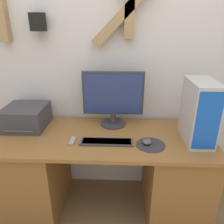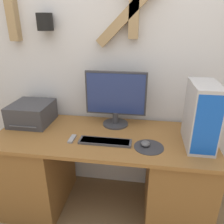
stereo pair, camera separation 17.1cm
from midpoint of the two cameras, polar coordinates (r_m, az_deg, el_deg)
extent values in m
cube|color=silver|center=(2.01, -4.19, 14.16)|extent=(6.40, 0.05, 2.70)
cube|color=#9E7F56|center=(1.92, 0.81, 24.85)|extent=(0.56, 0.08, 0.56)
cylinder|color=black|center=(2.04, -21.32, 21.07)|extent=(0.14, 0.14, 0.14)
cube|color=brown|center=(1.82, -5.09, -6.62)|extent=(1.78, 0.71, 0.03)
cube|color=brown|center=(2.20, -21.87, -14.67)|extent=(0.50, 0.65, 0.74)
cube|color=brown|center=(2.06, 13.77, -16.25)|extent=(0.50, 0.65, 0.74)
cylinder|color=#333338|center=(1.99, -2.21, -3.10)|extent=(0.23, 0.23, 0.02)
cylinder|color=#333338|center=(1.96, -2.23, -1.53)|extent=(0.05, 0.05, 0.10)
cube|color=#333338|center=(1.89, -2.32, 4.87)|extent=(0.53, 0.03, 0.38)
cube|color=navy|center=(1.87, -2.36, 4.71)|extent=(0.50, 0.01, 0.35)
cube|color=#3D3D42|center=(1.70, -4.31, -7.90)|extent=(0.41, 0.11, 0.02)
cube|color=#5B5B60|center=(1.70, -4.31, -7.74)|extent=(0.38, 0.09, 0.01)
cylinder|color=#2D2D33|center=(1.68, 7.16, -8.59)|extent=(0.22, 0.22, 0.00)
ellipsoid|color=#4C4C51|center=(1.68, 6.22, -7.81)|extent=(0.07, 0.07, 0.04)
cube|color=#B2B2B7|center=(1.74, 19.22, 0.00)|extent=(0.19, 0.36, 0.48)
cube|color=blue|center=(1.58, 20.92, -2.48)|extent=(0.17, 0.01, 0.43)
cube|color=#38383D|center=(2.09, -23.71, -1.17)|extent=(0.35, 0.35, 0.19)
cube|color=#515156|center=(2.03, -24.71, -3.70)|extent=(0.24, 0.16, 0.01)
cube|color=gray|center=(1.75, -13.08, -7.46)|extent=(0.04, 0.12, 0.02)
camera|label=1|loc=(0.09, -92.86, -1.19)|focal=35.00mm
camera|label=2|loc=(0.09, 87.14, 1.19)|focal=35.00mm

